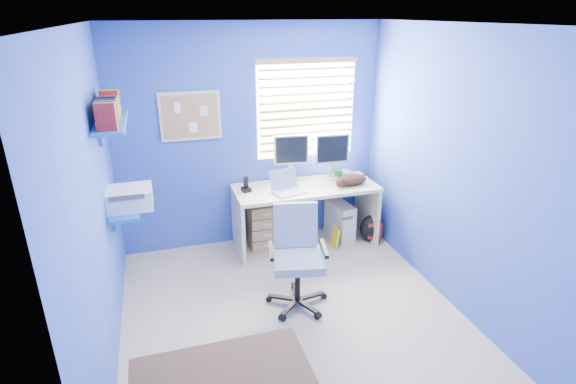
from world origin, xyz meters
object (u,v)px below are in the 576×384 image
object	(u,v)px
cat	(351,180)
office_chair	(297,269)
tower_pc	(340,220)
desk	(305,216)
laptop	(289,183)

from	to	relation	value
cat	office_chair	xyz separation A→B (m)	(-0.95, -0.95, -0.45)
cat	tower_pc	xyz separation A→B (m)	(-0.05, 0.16, -0.58)
desk	office_chair	bearing A→B (deg)	-112.58
laptop	tower_pc	bearing A→B (deg)	0.07
office_chair	laptop	bearing A→B (deg)	77.69
laptop	cat	xyz separation A→B (m)	(0.75, 0.02, -0.05)
laptop	cat	world-z (taller)	laptop
laptop	tower_pc	xyz separation A→B (m)	(0.70, 0.18, -0.62)
cat	tower_pc	size ratio (longest dim) A/B	0.79
desk	laptop	size ratio (longest dim) A/B	4.91
cat	tower_pc	world-z (taller)	cat
laptop	tower_pc	world-z (taller)	laptop
office_chair	cat	bearing A→B (deg)	44.98
laptop	office_chair	world-z (taller)	laptop
laptop	cat	distance (m)	0.75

